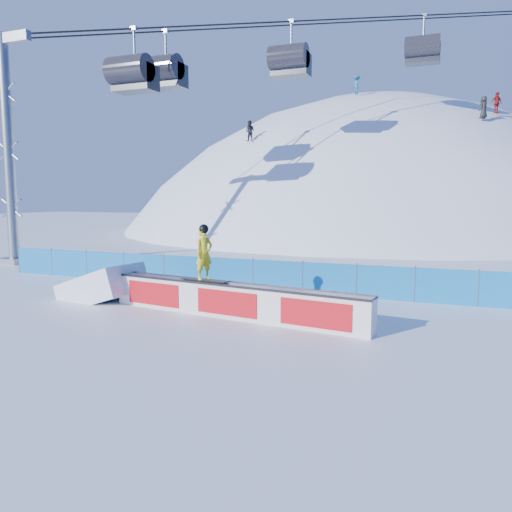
% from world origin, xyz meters
% --- Properties ---
extents(ground, '(160.00, 160.00, 0.00)m').
position_xyz_m(ground, '(0.00, 0.00, 0.00)').
color(ground, white).
rests_on(ground, ground).
extents(snow_hill, '(64.00, 64.00, 64.00)m').
position_xyz_m(snow_hill, '(0.00, 42.00, -18.00)').
color(snow_hill, white).
rests_on(snow_hill, ground).
extents(safety_fence, '(22.05, 0.05, 1.30)m').
position_xyz_m(safety_fence, '(0.00, 4.50, 0.60)').
color(safety_fence, '#0F6DB8').
rests_on(safety_fence, ground).
extents(chairlift, '(40.80, 41.70, 22.00)m').
position_xyz_m(chairlift, '(4.74, 27.49, 16.89)').
color(chairlift, gray).
rests_on(chairlift, ground).
extents(rail_box, '(8.69, 1.84, 1.04)m').
position_xyz_m(rail_box, '(2.05, 0.18, 0.51)').
color(rail_box, white).
rests_on(rail_box, ground).
extents(snow_ramp, '(3.16, 2.23, 1.83)m').
position_xyz_m(snow_ramp, '(-3.33, 0.96, 0.00)').
color(snow_ramp, white).
rests_on(snow_ramp, ground).
extents(snowboarder, '(1.69, 0.70, 1.74)m').
position_xyz_m(snowboarder, '(1.07, 0.33, 1.90)').
color(snowboarder, black).
rests_on(snowboarder, rail_box).
extents(distant_skiers, '(19.37, 8.94, 6.30)m').
position_xyz_m(distant_skiers, '(2.21, 29.74, 11.14)').
color(distant_skiers, black).
rests_on(distant_skiers, ground).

